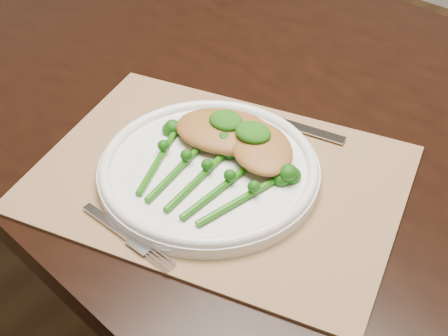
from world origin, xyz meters
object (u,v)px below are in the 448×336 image
Objects in this scene: dining_table at (265,256)px; broccolini_bundle at (198,179)px; chicken_fillet_left at (225,131)px; dinner_plate at (209,169)px; placemat at (219,178)px.

broccolini_bundle is (0.05, -0.24, 0.40)m from dining_table.
chicken_fillet_left is 0.76× the size of broccolini_bundle.
dinner_plate is at bearing -74.53° from dining_table.
dining_table is 11.54× the size of chicken_fillet_left.
chicken_fillet_left is (-0.02, 0.06, 0.02)m from dinner_plate.
chicken_fillet_left is at bearing -78.00° from dining_table.
placemat is 2.59× the size of broccolini_bundle.
broccolini_bundle is (-0.00, -0.04, 0.02)m from placemat.
placemat reaches higher than dining_table.
dining_table is at bearing 96.78° from broccolini_bundle.
dining_table is at bearing 88.79° from placemat.
dining_table is 0.44m from dinner_plate.
placemat is 0.07m from chicken_fillet_left.
dining_table is at bearing 76.52° from chicken_fillet_left.
dinner_plate is 1.59× the size of broccolini_bundle.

